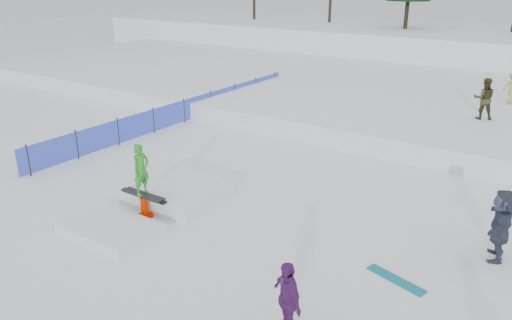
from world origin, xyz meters
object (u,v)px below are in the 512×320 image
Objects in this scene: walker_olive at (484,99)px; spectator_dark at (501,225)px; spectator_purple at (287,299)px; jib_rail_feature at (159,199)px; safety_fence at (184,111)px.

spectator_dark is (2.31, -9.53, -0.75)m from walker_olive.
jib_rail_feature reaches higher than spectator_purple.
spectator_purple is at bearing -23.79° from jib_rail_feature.
spectator_dark is (13.71, -4.46, 0.33)m from safety_fence.
jib_rail_feature is at bearing 44.43° from walker_olive.
walker_olive reaches higher than jib_rail_feature.
jib_rail_feature is at bearing -172.54° from spectator_purple.
spectator_dark is at bearing 84.80° from walker_olive.
spectator_purple is 5.73m from spectator_dark.
jib_rail_feature reaches higher than safety_fence.
safety_fence is 3.64× the size of jib_rail_feature.
safety_fence is at bearing 5.15° from walker_olive.
spectator_purple is (11.00, -9.51, 0.22)m from safety_fence.
jib_rail_feature is at bearing -80.40° from spectator_dark.
safety_fence is 9.13× the size of spectator_dark.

